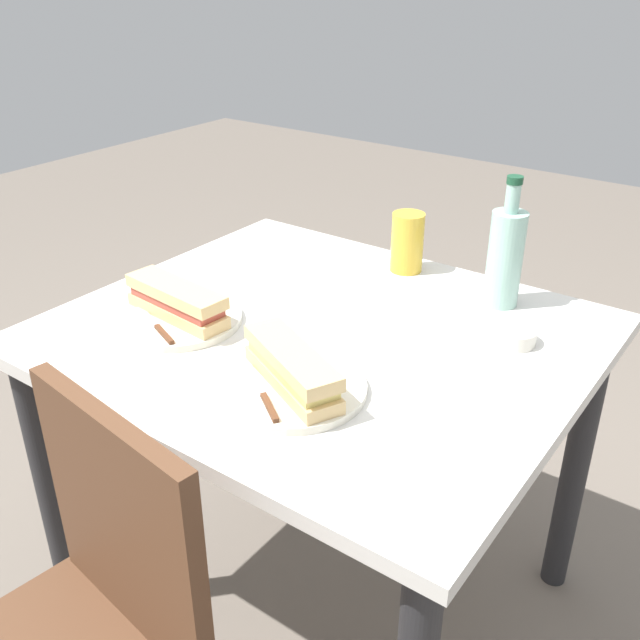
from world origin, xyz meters
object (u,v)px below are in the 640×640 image
Objects in this scene: plate_far at (293,388)px; beer_glass at (407,242)px; knife_far at (263,395)px; water_bottle at (505,256)px; dining_table at (320,378)px; chair_far at (79,640)px; plate_near at (179,319)px; baguette_sandwich_near at (177,301)px; olive_bowl at (514,336)px; knife_near at (157,327)px; baguette_sandwich_far at (292,368)px.

plate_far is 0.59m from beer_glass.
knife_far is 0.55× the size of water_bottle.
knife_far reaches higher than plate_far.
dining_table is 0.66m from chair_far.
plate_near is at bearing -20.89° from knife_far.
knife_far is at bearing 74.66° from water_bottle.
baguette_sandwich_near reaches higher than olive_bowl.
water_bottle is (-0.24, -0.32, 0.23)m from dining_table.
baguette_sandwich_far is (-0.34, 0.01, 0.03)m from knife_near.
chair_far is 0.92m from olive_bowl.
plate_far is 1.67× the size of knife_far.
water_bottle is at bearing -136.63° from baguette_sandwich_near.
plate_near is 0.04m from baguette_sandwich_near.
baguette_sandwich_near is 0.88× the size of water_bottle.
water_bottle is at bearing -105.41° from plate_far.
plate_near is 0.36m from baguette_sandwich_far.
dining_table is 0.31m from knife_far.
knife_far is at bearing 106.61° from dining_table.
baguette_sandwich_far is 0.07m from knife_far.
knife_near is 0.34m from baguette_sandwich_far.
plate_far is at bearing 114.34° from dining_table.
beer_glass is at bearing -81.84° from knife_far.
chair_far is at bearing 68.24° from olive_bowl.
olive_bowl reaches higher than plate_near.
dining_table is 0.41m from beer_glass.
chair_far is (-0.01, 0.64, -0.14)m from dining_table.
baguette_sandwich_far reaches higher than plate_near.
plate_near reaches higher than dining_table.
knife_far is at bearing -100.79° from chair_far.
knife_far is (-0.07, -0.37, 0.27)m from chair_far.
plate_far is 1.84× the size of beer_glass.
baguette_sandwich_far is (0.00, 0.00, 0.04)m from plate_far.
plate_near is (0.26, -0.49, 0.26)m from chair_far.
water_bottle reaches higher than plate_far.
water_bottle reaches higher than dining_table.
olive_bowl is (-0.26, -0.45, -0.00)m from knife_far.
chair_far is 3.44× the size of baguette_sandwich_near.
dining_table is at bearing -88.99° from chair_far.
olive_bowl is (-0.34, -0.17, 0.13)m from dining_table.
chair_far is 10.05× the size of olive_bowl.
plate_near is at bearing 43.37° from water_bottle.
chair_far is at bearing 76.38° from water_bottle.
plate_near is 1.67× the size of knife_far.
beer_glass is at bearing -79.52° from baguette_sandwich_far.
plate_far is 0.06m from knife_far.
olive_bowl reaches higher than dining_table.
beer_glass is (-0.24, -0.57, 0.05)m from knife_near.
knife_near is 0.34m from plate_far.
beer_glass is at bearing -88.82° from chair_far.
dining_table is 6.66× the size of knife_far.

